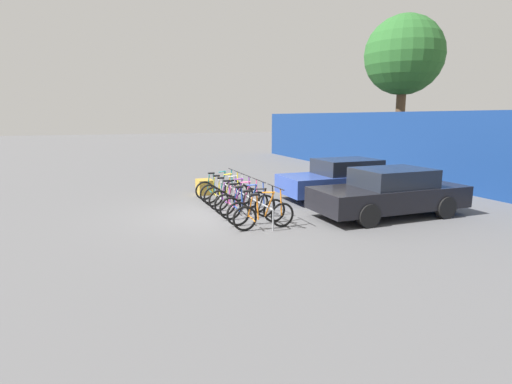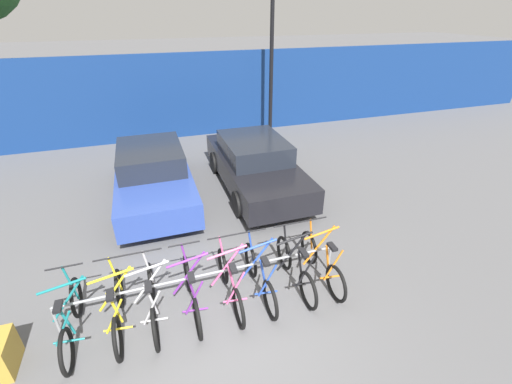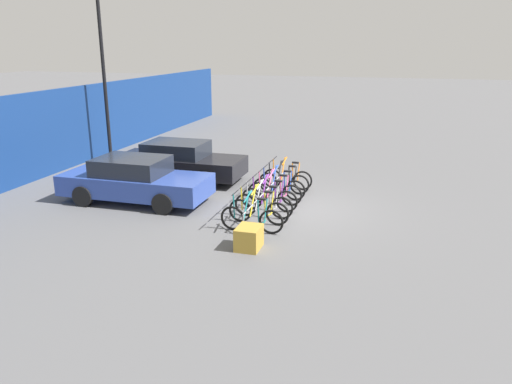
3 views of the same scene
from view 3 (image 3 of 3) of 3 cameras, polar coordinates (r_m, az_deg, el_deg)
name	(u,v)px [view 3 (image 3 of 3)]	position (r m, az deg, el deg)	size (l,w,h in m)	color
ground_plane	(290,208)	(15.00, 3.86, -1.82)	(120.00, 120.00, 0.00)	#59595B
hoarding_wall	(19,140)	(18.97, -25.44, 5.35)	(36.00, 0.16, 3.09)	navy
bike_rack	(267,191)	(14.88, 1.26, 0.08)	(4.73, 0.04, 0.57)	gray
bicycle_teal	(252,218)	(12.97, -0.51, -3.02)	(0.68, 1.71, 1.05)	black
bicycle_yellow	(259,210)	(13.57, 0.30, -2.12)	(0.68, 1.71, 1.05)	black
bicycle_silver	(264,205)	(14.04, 0.88, -1.46)	(0.68, 1.71, 1.05)	black
bicycle_purple	(269,198)	(14.61, 1.52, -0.73)	(0.68, 1.71, 1.05)	black
bicycle_pink	(275,192)	(15.21, 2.15, -0.03)	(0.68, 1.71, 1.05)	black
bicycle_blue	(279,188)	(15.71, 2.62, 0.51)	(0.68, 1.71, 1.05)	black
bicycle_black	(284,182)	(16.34, 3.18, 1.14)	(0.68, 1.71, 1.05)	black
bicycle_orange	(287,178)	(16.83, 3.59, 1.60)	(0.68, 1.71, 1.05)	black
car_blue	(135,180)	(15.80, -13.67, 1.32)	(1.91, 4.56, 1.40)	#2D479E
car_black	(179,161)	(18.02, -8.78, 3.48)	(1.91, 4.57, 1.40)	black
lamp_post	(102,57)	(21.22, -17.15, 14.52)	(0.24, 0.44, 7.68)	black
cargo_crate	(249,238)	(11.98, -0.82, -5.25)	(0.70, 0.56, 0.55)	#B28C33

